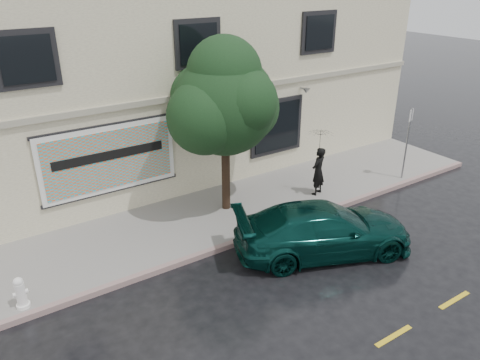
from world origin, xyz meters
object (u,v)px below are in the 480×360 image
pedestrian (318,171)px  street_tree (225,105)px  car (324,230)px  fire_hydrant (21,293)px

pedestrian → street_tree: 4.21m
pedestrian → street_tree: bearing=-34.8°
car → pedestrian: bearing=-18.0°
fire_hydrant → street_tree: bearing=24.0°
street_tree → fire_hydrant: 7.41m
fire_hydrant → pedestrian: bearing=14.6°
car → street_tree: bearing=37.0°
pedestrian → car: bearing=30.8°
car → fire_hydrant: (-7.54, 1.94, -0.18)m
pedestrian → fire_hydrant: 9.77m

